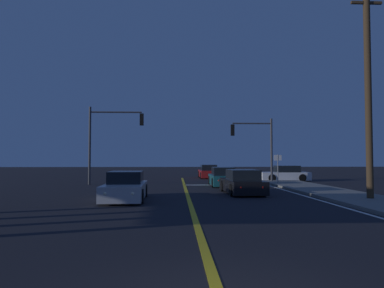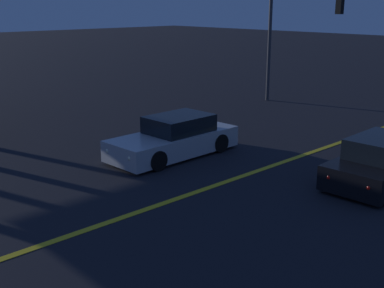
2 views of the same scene
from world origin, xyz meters
The scene contains 3 objects.
lane_line_center centered at (0.00, 11.61, 0.01)m, with size 0.20×39.48×0.01m, color gold.
car_far_approaching_silver centered at (-3.00, 12.46, 0.58)m, with size 1.98×4.67×1.34m.
traffic_signal_far_left centered at (-5.68, 22.62, 3.93)m, with size 4.13×0.28×5.88m.
Camera 2 is at (9.20, 1.79, 4.96)m, focal length 46.81 mm.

